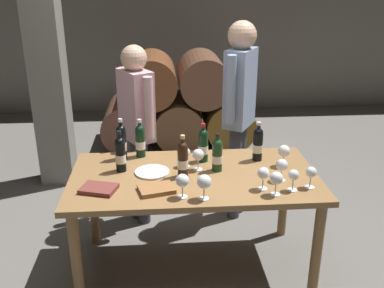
# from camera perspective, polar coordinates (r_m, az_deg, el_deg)

# --- Properties ---
(ground_plane) EXTENTS (14.00, 14.00, 0.00)m
(ground_plane) POSITION_cam_1_polar(r_m,az_deg,el_deg) (3.42, 0.26, -15.60)
(ground_plane) COLOR #66635E
(cellar_back_wall) EXTENTS (10.00, 0.24, 2.80)m
(cellar_back_wall) POSITION_cam_1_polar(r_m,az_deg,el_deg) (6.96, -2.59, 15.91)
(cellar_back_wall) COLOR slate
(cellar_back_wall) RESTS_ON ground_plane
(barrel_stack) EXTENTS (1.86, 0.90, 1.15)m
(barrel_stack) POSITION_cam_1_polar(r_m,az_deg,el_deg) (5.55, -1.88, 5.24)
(barrel_stack) COLOR brown
(barrel_stack) RESTS_ON ground_plane
(stone_pillar) EXTENTS (0.32, 0.32, 2.60)m
(stone_pillar) POSITION_cam_1_polar(r_m,az_deg,el_deg) (4.52, -18.40, 10.65)
(stone_pillar) COLOR slate
(stone_pillar) RESTS_ON ground_plane
(dining_table) EXTENTS (1.70, 0.90, 0.76)m
(dining_table) POSITION_cam_1_polar(r_m,az_deg,el_deg) (3.07, 0.28, -5.56)
(dining_table) COLOR olive
(dining_table) RESTS_ON ground_plane
(wine_bottle_0) EXTENTS (0.07, 0.07, 0.27)m
(wine_bottle_0) POSITION_cam_1_polar(r_m,az_deg,el_deg) (3.05, 3.30, -1.38)
(wine_bottle_0) COLOR #19381E
(wine_bottle_0) RESTS_ON dining_table
(wine_bottle_1) EXTENTS (0.07, 0.07, 0.30)m
(wine_bottle_1) POSITION_cam_1_polar(r_m,az_deg,el_deg) (2.95, -1.21, -1.96)
(wine_bottle_1) COLOR black
(wine_bottle_1) RESTS_ON dining_table
(wine_bottle_2) EXTENTS (0.07, 0.07, 0.31)m
(wine_bottle_2) POSITION_cam_1_polar(r_m,az_deg,el_deg) (3.27, -9.15, 0.27)
(wine_bottle_2) COLOR black
(wine_bottle_2) RESTS_ON dining_table
(wine_bottle_3) EXTENTS (0.07, 0.07, 0.30)m
(wine_bottle_3) POSITION_cam_1_polar(r_m,az_deg,el_deg) (3.25, 8.55, 0.02)
(wine_bottle_3) COLOR black
(wine_bottle_3) RESTS_ON dining_table
(wine_bottle_4) EXTENTS (0.07, 0.07, 0.30)m
(wine_bottle_4) POSITION_cam_1_polar(r_m,az_deg,el_deg) (3.08, -9.28, -1.27)
(wine_bottle_4) COLOR black
(wine_bottle_4) RESTS_ON dining_table
(wine_bottle_5) EXTENTS (0.07, 0.07, 0.29)m
(wine_bottle_5) POSITION_cam_1_polar(r_m,az_deg,el_deg) (3.20, 1.46, -0.13)
(wine_bottle_5) COLOR black
(wine_bottle_5) RESTS_ON dining_table
(wine_bottle_6) EXTENTS (0.07, 0.07, 0.29)m
(wine_bottle_6) POSITION_cam_1_polar(r_m,az_deg,el_deg) (3.30, -6.74, 0.45)
(wine_bottle_6) COLOR black
(wine_bottle_6) RESTS_ON dining_table
(wine_glass_0) EXTENTS (0.07, 0.07, 0.15)m
(wine_glass_0) POSITION_cam_1_polar(r_m,az_deg,el_deg) (3.11, -0.88, -1.19)
(wine_glass_0) COLOR white
(wine_glass_0) RESTS_ON dining_table
(wine_glass_1) EXTENTS (0.08, 0.08, 0.15)m
(wine_glass_1) POSITION_cam_1_polar(r_m,az_deg,el_deg) (2.96, 11.59, -2.76)
(wine_glass_1) COLOR white
(wine_glass_1) RESTS_ON dining_table
(wine_glass_2) EXTENTS (0.08, 0.08, 0.16)m
(wine_glass_2) POSITION_cam_1_polar(r_m,az_deg,el_deg) (2.76, 10.90, -4.47)
(wine_glass_2) COLOR white
(wine_glass_2) RESTS_ON dining_table
(wine_glass_3) EXTENTS (0.08, 0.08, 0.15)m
(wine_glass_3) POSITION_cam_1_polar(r_m,az_deg,el_deg) (2.82, 9.26, -3.86)
(wine_glass_3) COLOR white
(wine_glass_3) RESTS_ON dining_table
(wine_glass_4) EXTENTS (0.08, 0.08, 0.16)m
(wine_glass_4) POSITION_cam_1_polar(r_m,az_deg,el_deg) (2.69, -1.26, -4.84)
(wine_glass_4) COLOR white
(wine_glass_4) RESTS_ON dining_table
(wine_glass_5) EXTENTS (0.08, 0.08, 0.16)m
(wine_glass_5) POSITION_cam_1_polar(r_m,az_deg,el_deg) (3.06, 0.81, -1.48)
(wine_glass_5) COLOR white
(wine_glass_5) RESTS_ON dining_table
(wine_glass_6) EXTENTS (0.07, 0.07, 0.14)m
(wine_glass_6) POSITION_cam_1_polar(r_m,az_deg,el_deg) (2.85, 13.06, -4.06)
(wine_glass_6) COLOR white
(wine_glass_6) RESTS_ON dining_table
(wine_glass_7) EXTENTS (0.09, 0.09, 0.16)m
(wine_glass_7) POSITION_cam_1_polar(r_m,az_deg,el_deg) (2.67, 1.59, -4.99)
(wine_glass_7) COLOR white
(wine_glass_7) RESTS_ON dining_table
(wine_glass_8) EXTENTS (0.09, 0.09, 0.16)m
(wine_glass_8) POSITION_cam_1_polar(r_m,az_deg,el_deg) (3.19, 11.86, -0.95)
(wine_glass_8) COLOR white
(wine_glass_8) RESTS_ON dining_table
(wine_glass_9) EXTENTS (0.07, 0.07, 0.15)m
(wine_glass_9) POSITION_cam_1_polar(r_m,az_deg,el_deg) (2.91, 15.21, -3.66)
(wine_glass_9) COLOR white
(wine_glass_9) RESTS_ON dining_table
(tasting_notebook) EXTENTS (0.25, 0.21, 0.03)m
(tasting_notebook) POSITION_cam_1_polar(r_m,az_deg,el_deg) (2.81, -4.64, -5.87)
(tasting_notebook) COLOR #936038
(tasting_notebook) RESTS_ON dining_table
(leather_ledger) EXTENTS (0.26, 0.22, 0.03)m
(leather_ledger) POSITION_cam_1_polar(r_m,az_deg,el_deg) (2.87, -12.03, -5.71)
(leather_ledger) COLOR brown
(leather_ledger) RESTS_ON dining_table
(serving_plate) EXTENTS (0.24, 0.24, 0.01)m
(serving_plate) POSITION_cam_1_polar(r_m,az_deg,el_deg) (3.06, -5.20, -3.64)
(serving_plate) COLOR white
(serving_plate) RESTS_ON dining_table
(sommelier_presenting) EXTENTS (0.32, 0.44, 1.72)m
(sommelier_presenting) POSITION_cam_1_polar(r_m,az_deg,el_deg) (3.68, 6.18, 5.24)
(sommelier_presenting) COLOR #383842
(sommelier_presenting) RESTS_ON ground_plane
(taster_seated_left) EXTENTS (0.32, 0.44, 1.54)m
(taster_seated_left) POSITION_cam_1_polar(r_m,az_deg,el_deg) (3.63, -7.18, 2.98)
(taster_seated_left) COLOR #383842
(taster_seated_left) RESTS_ON ground_plane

